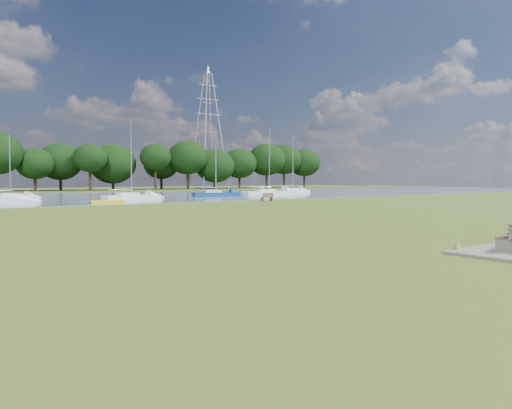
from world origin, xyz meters
TOP-DOWN VIEW (x-y plane):
  - ground at (0.00, 0.00)m, footprint 220.00×220.00m
  - river at (0.00, 42.00)m, footprint 220.00×40.00m
  - far_bank at (0.00, 72.00)m, footprint 220.00×20.00m
  - riverbank_bench at (15.65, 18.85)m, footprint 1.44×0.50m
  - kayak at (0.74, 24.00)m, footprint 3.01×1.24m
  - pylon at (40.10, 70.00)m, footprint 6.31×4.42m
  - tree_line at (1.21, 68.00)m, footprint 144.82×8.18m
  - sailboat_0 at (28.11, 34.25)m, footprint 8.08×3.36m
  - sailboat_2 at (5.93, 30.81)m, footprint 6.43×2.27m
  - sailboat_3 at (18.17, 32.76)m, footprint 6.16×3.16m
  - sailboat_6 at (-4.99, 37.39)m, footprint 5.84×3.39m
  - sailboat_8 at (34.60, 36.54)m, footprint 6.70×2.95m

SIDE VIEW (x-z plane):
  - ground at x=0.00m, z-range 0.00..0.00m
  - river at x=0.00m, z-range -0.05..0.05m
  - far_bank at x=0.00m, z-range -0.20..0.20m
  - kayak at x=0.74m, z-range 0.05..0.34m
  - riverbank_bench at x=15.65m, z-range 0.00..0.88m
  - sailboat_6 at x=-4.99m, z-range -3.07..4.02m
  - sailboat_0 at x=28.11m, z-range -4.22..5.24m
  - sailboat_2 at x=5.93m, z-range -3.96..5.01m
  - sailboat_3 at x=18.17m, z-range -3.65..4.76m
  - sailboat_8 at x=34.60m, z-range -4.00..5.15m
  - tree_line at x=1.21m, z-range 0.99..10.88m
  - pylon at x=40.10m, z-range 3.52..29.68m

